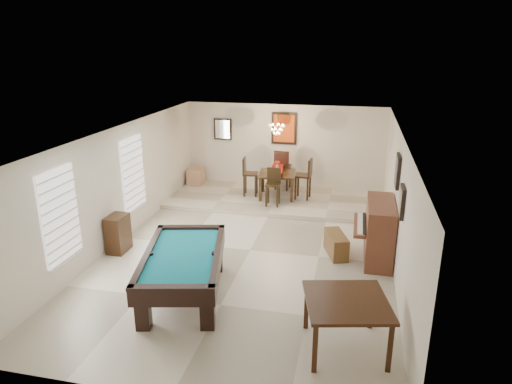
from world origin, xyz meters
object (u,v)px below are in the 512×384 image
at_px(dining_chair_south, 273,187).
at_px(chandelier, 277,126).
at_px(dining_chair_west, 251,177).
at_px(dining_chair_east, 303,179).
at_px(flower_vase, 277,165).
at_px(pool_table, 184,275).
at_px(upright_piano, 372,231).
at_px(dining_chair_north, 283,169).
at_px(piano_bench, 336,244).
at_px(corner_bench, 196,176).
at_px(square_table, 345,324).
at_px(dining_table, 277,183).
at_px(apothecary_chest, 118,234).

height_order(dining_chair_south, chandelier, chandelier).
bearing_deg(dining_chair_west, dining_chair_east, -94.65).
bearing_deg(flower_vase, pool_table, -97.48).
relative_size(upright_piano, dining_chair_north, 1.25).
bearing_deg(piano_bench, pool_table, -138.32).
xyz_separation_m(corner_bench, chandelier, (2.67, -0.82, 1.83)).
relative_size(square_table, dining_table, 1.17).
height_order(piano_bench, dining_chair_north, dining_chair_north).
relative_size(dining_chair_north, corner_bench, 2.18).
bearing_deg(piano_bench, dining_table, 120.17).
bearing_deg(chandelier, dining_table, 91.21).
distance_m(dining_chair_east, corner_bench, 3.48).
distance_m(apothecary_chest, dining_chair_north, 5.58).
bearing_deg(dining_chair_west, square_table, -161.51).
bearing_deg(apothecary_chest, flower_vase, 55.37).
bearing_deg(upright_piano, dining_table, 128.82).
xyz_separation_m(piano_bench, dining_table, (-1.85, 3.18, 0.30)).
xyz_separation_m(square_table, dining_chair_west, (-2.90, 6.32, 0.26)).
bearing_deg(apothecary_chest, square_table, -25.24).
relative_size(apothecary_chest, dining_chair_west, 0.74).
bearing_deg(dining_chair_north, pool_table, 88.93).
height_order(piano_bench, dining_chair_south, dining_chair_south).
bearing_deg(apothecary_chest, piano_bench, 10.34).
bearing_deg(chandelier, corner_bench, 162.86).
xyz_separation_m(flower_vase, chandelier, (0.00, -0.17, 1.13)).
height_order(piano_bench, dining_chair_east, dining_chair_east).
distance_m(piano_bench, corner_bench, 5.92).
xyz_separation_m(piano_bench, dining_chair_north, (-1.80, 3.96, 0.48)).
height_order(pool_table, dining_chair_north, dining_chair_north).
bearing_deg(dining_chair_north, dining_chair_west, 50.44).
distance_m(dining_chair_east, chandelier, 1.68).
height_order(square_table, dining_table, dining_table).
xyz_separation_m(apothecary_chest, dining_chair_south, (2.79, 3.29, 0.22)).
height_order(upright_piano, chandelier, chandelier).
bearing_deg(dining_chair_south, corner_bench, 151.13).
bearing_deg(dining_table, piano_bench, -59.83).
distance_m(dining_chair_south, chandelier, 1.67).
bearing_deg(flower_vase, corner_bench, 166.19).
bearing_deg(dining_chair_east, flower_vase, -82.93).
bearing_deg(piano_bench, dining_chair_south, 126.79).
xyz_separation_m(upright_piano, chandelier, (-2.56, 3.02, 1.58)).
height_order(flower_vase, chandelier, chandelier).
xyz_separation_m(apothecary_chest, dining_chair_west, (2.01, 4.00, 0.26)).
height_order(dining_chair_east, chandelier, chandelier).
relative_size(upright_piano, dining_chair_south, 1.48).
height_order(pool_table, square_table, pool_table).
height_order(square_table, dining_chair_east, dining_chair_east).
bearing_deg(pool_table, chandelier, 69.38).
xyz_separation_m(dining_chair_south, dining_chair_west, (-0.78, 0.71, 0.05)).
xyz_separation_m(dining_chair_west, chandelier, (0.77, -0.15, 1.53)).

